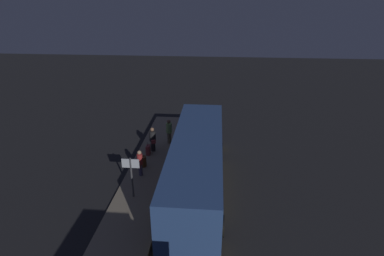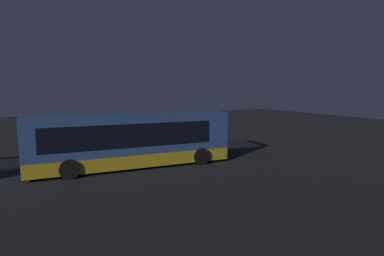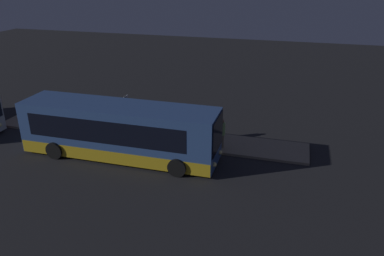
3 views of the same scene
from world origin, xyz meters
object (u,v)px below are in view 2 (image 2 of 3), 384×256
Objects in this scene: bus_lead at (132,140)px; sign_post at (103,131)px; passenger_boarding at (177,136)px; passenger_with_bags at (198,136)px; trash_bin at (148,145)px; passenger_waiting at (134,139)px; suitcase at (169,144)px.

bus_lead is 3.42m from sign_post.
bus_lead reaches higher than passenger_boarding.
passenger_with_bags is 3.58m from trash_bin.
suitcase is at bearing -77.52° from passenger_waiting.
trash_bin is (1.01, 0.11, -0.54)m from passenger_waiting.
suitcase is 1.34× the size of trash_bin.
passenger_waiting is (0.93, 3.34, -0.48)m from bus_lead.
passenger_boarding is 0.96× the size of passenger_with_bags.
passenger_with_bags is at bearing -145.22° from passenger_boarding.
passenger_with_bags is 0.78× the size of sign_post.
trash_bin is (-2.02, 0.22, -0.57)m from passenger_boarding.
sign_post is (-5.07, 0.01, 0.60)m from passenger_boarding.
passenger_boarding is 2.11m from trash_bin.
passenger_waiting is 2.59m from suitcase.
bus_lead reaches higher than trash_bin.
bus_lead is 3.50m from passenger_waiting.
suitcase is (2.53, 0.11, -0.55)m from passenger_waiting.
trash_bin is (-3.34, 1.12, -0.62)m from passenger_with_bags.
trash_bin is (1.94, 3.44, -1.02)m from bus_lead.
passenger_with_bags reaches higher than passenger_waiting.
suitcase is at bearing 44.93° from bus_lead.
sign_post reaches higher than passenger_waiting.
passenger_boarding reaches higher than suitcase.
bus_lead reaches higher than sign_post.
trash_bin is at bearing -179.83° from suitcase.
passenger_waiting is at bearing -177.50° from suitcase.
passenger_waiting is 0.70× the size of sign_post.
sign_post is (-2.04, -0.11, 0.63)m from passenger_waiting.
passenger_boarding is 1.06× the size of passenger_waiting.
suitcase is at bearing 0.17° from trash_bin.
passenger_with_bags is at bearing -18.47° from trash_bin.
passenger_with_bags reaches higher than trash_bin.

